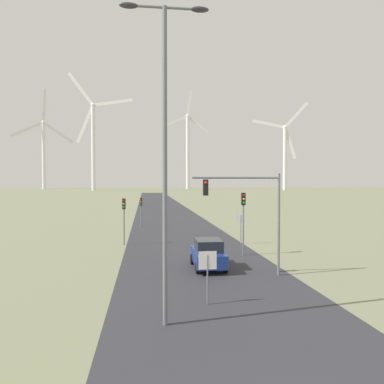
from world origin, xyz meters
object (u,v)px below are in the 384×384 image
at_px(traffic_light_post_mid_left, 141,206).
at_px(car_approaching, 208,254).
at_px(stop_sign_far, 241,222).
at_px(wind_turbine_right, 285,150).
at_px(traffic_light_post_near_left, 124,211).
at_px(traffic_light_post_near_right, 243,210).
at_px(stop_sign_near, 208,267).
at_px(traffic_light_mast_overhead, 249,202).
at_px(streetlamp, 165,131).
at_px(wind_turbine_left, 93,137).
at_px(wind_turbine_far_left, 44,147).
at_px(wind_turbine_center, 188,145).

height_order(traffic_light_post_mid_left, car_approaching, traffic_light_post_mid_left).
height_order(stop_sign_far, wind_turbine_right, wind_turbine_right).
bearing_deg(traffic_light_post_near_left, traffic_light_post_near_right, -32.50).
relative_size(stop_sign_near, stop_sign_far, 0.88).
distance_m(traffic_light_post_near_right, traffic_light_mast_overhead, 6.12).
xyz_separation_m(streetlamp, stop_sign_near, (1.97, 2.12, -5.66)).
height_order(streetlamp, wind_turbine_left, wind_turbine_left).
relative_size(streetlamp, traffic_light_post_mid_left, 3.46).
distance_m(streetlamp, traffic_light_post_near_left, 18.93).
distance_m(traffic_light_post_near_left, wind_turbine_far_left, 242.53).
height_order(stop_sign_near, traffic_light_post_near_left, traffic_light_post_near_left).
distance_m(streetlamp, traffic_light_post_near_right, 14.63).
xyz_separation_m(stop_sign_far, car_approaching, (-4.28, -8.46, -0.97)).
xyz_separation_m(traffic_light_mast_overhead, wind_turbine_right, (79.66, 201.44, 20.32)).
bearing_deg(wind_turbine_right, traffic_light_post_mid_left, -115.79).
bearing_deg(wind_turbine_left, wind_turbine_far_left, 131.51).
bearing_deg(stop_sign_near, traffic_light_post_near_right, 67.15).
xyz_separation_m(streetlamp, wind_turbine_right, (84.75, 208.08, 17.26)).
bearing_deg(wind_turbine_center, wind_turbine_left, -154.45).
relative_size(stop_sign_far, wind_turbine_right, 0.05).
relative_size(stop_sign_near, wind_turbine_left, 0.03).
xyz_separation_m(traffic_light_post_near_right, wind_turbine_center, (20.98, 221.36, 25.94)).
relative_size(car_approaching, wind_turbine_center, 0.06).
bearing_deg(traffic_light_mast_overhead, car_approaching, 131.43).
xyz_separation_m(stop_sign_near, traffic_light_post_mid_left, (-3.20, 28.02, 0.89)).
bearing_deg(wind_turbine_center, streetlamp, -96.67).
bearing_deg(wind_turbine_far_left, wind_turbine_left, -48.49).
height_order(traffic_light_post_near_left, wind_turbine_far_left, wind_turbine_far_left).
bearing_deg(wind_turbine_far_left, streetlamp, -74.58).
xyz_separation_m(traffic_light_post_near_left, traffic_light_mast_overhead, (7.63, -11.60, 1.34)).
xyz_separation_m(stop_sign_far, wind_turbine_center, (19.93, 216.62, 27.39)).
relative_size(stop_sign_far, wind_turbine_center, 0.04).
bearing_deg(wind_turbine_left, wind_turbine_center, 25.55).
bearing_deg(wind_turbine_far_left, stop_sign_far, -71.83).
bearing_deg(wind_turbine_far_left, traffic_light_post_mid_left, -72.88).
xyz_separation_m(stop_sign_far, traffic_light_post_near_right, (-1.05, -4.74, 1.46)).
distance_m(stop_sign_near, traffic_light_post_near_left, 16.78).
xyz_separation_m(traffic_light_post_near_right, wind_turbine_far_left, (-75.36, 237.53, 25.06)).
distance_m(traffic_light_post_near_left, wind_turbine_center, 219.34).
height_order(car_approaching, wind_turbine_left, wind_turbine_left).
xyz_separation_m(traffic_light_post_near_right, traffic_light_post_mid_left, (-7.60, 17.58, -0.80)).
height_order(car_approaching, wind_turbine_far_left, wind_turbine_far_left).
bearing_deg(stop_sign_far, stop_sign_near, -109.74).
distance_m(traffic_light_post_near_left, car_approaching, 11.16).
distance_m(streetlamp, wind_turbine_right, 225.34).
bearing_deg(traffic_light_post_near_left, stop_sign_near, -74.34).
height_order(traffic_light_mast_overhead, wind_turbine_left, wind_turbine_left).
distance_m(traffic_light_post_mid_left, wind_turbine_left, 180.78).
height_order(traffic_light_post_near_right, wind_turbine_center, wind_turbine_center).
bearing_deg(traffic_light_mast_overhead, wind_turbine_far_left, 106.92).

